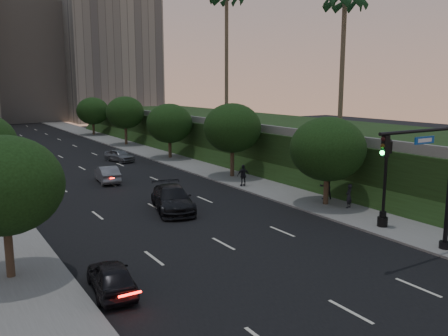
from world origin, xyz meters
TOP-DOWN VIEW (x-y plane):
  - ground at (0.00, 0.00)m, footprint 160.00×160.00m
  - road_surface at (0.00, 30.00)m, footprint 16.00×140.00m
  - sidewalk_right at (10.25, 30.00)m, footprint 4.50×140.00m
  - embankment at (22.00, 28.00)m, footprint 18.00×90.00m
  - parapet_wall at (13.50, 28.00)m, footprint 0.35×90.00m
  - office_block_mid at (6.00, 102.00)m, footprint 22.00×18.00m
  - office_block_right at (24.00, 96.00)m, footprint 20.00×22.00m
  - tree_right_a at (10.30, 8.00)m, footprint 5.20×5.20m
  - tree_right_b at (10.30, 20.00)m, footprint 5.20×5.20m
  - tree_right_c at (10.30, 33.00)m, footprint 5.20×5.20m
  - tree_right_d at (10.30, 47.00)m, footprint 5.20×5.20m
  - tree_right_e at (10.30, 62.00)m, footprint 5.20×5.20m
  - tree_left_a at (-10.30, 6.00)m, footprint 5.00×5.00m
  - traffic_signal_mast at (7.93, -1.89)m, footprint 5.68×0.56m
  - street_lamp at (9.40, 2.36)m, footprint 0.64×0.64m
  - sedan_near_left at (-7.00, 2.40)m, footprint 2.06×4.08m
  - sedan_mid_left at (-0.03, 23.98)m, footprint 2.06×4.56m
  - sedan_far_left at (-5.62, 47.43)m, footprint 3.93×5.61m
  - sedan_near_right at (0.66, 12.51)m, footprint 3.71×6.09m
  - sedan_far_right at (4.68, 34.07)m, footprint 2.64×4.36m
  - pedestrian_a at (10.85, 6.41)m, footprint 0.70×0.58m
  - pedestrian_b at (11.31, 9.08)m, footprint 1.11×0.99m
  - pedestrian_c at (8.75, 15.93)m, footprint 1.11×0.67m

SIDE VIEW (x-z plane):
  - ground at x=0.00m, z-range 0.00..0.00m
  - road_surface at x=0.00m, z-range 0.00..0.02m
  - sidewalk_right at x=10.25m, z-range 0.00..0.15m
  - sedan_near_left at x=-7.00m, z-range 0.00..1.33m
  - sedan_far_right at x=4.68m, z-range 0.00..1.39m
  - sedan_far_left at x=-5.62m, z-range 0.00..1.42m
  - sedan_mid_left at x=-0.03m, z-range 0.00..1.45m
  - sedan_near_right at x=0.66m, z-range 0.00..1.65m
  - pedestrian_a at x=10.85m, z-range 0.15..1.80m
  - pedestrian_c at x=8.75m, z-range 0.15..1.93m
  - pedestrian_b at x=11.31m, z-range 0.15..2.05m
  - embankment at x=22.00m, z-range 0.00..4.00m
  - street_lamp at x=9.40m, z-range -0.18..5.44m
  - traffic_signal_mast at x=7.93m, z-range 0.17..7.17m
  - tree_right_a at x=10.30m, z-range 0.90..7.14m
  - tree_right_c at x=10.30m, z-range 0.90..7.14m
  - tree_right_e at x=10.30m, z-range 0.90..7.14m
  - tree_left_a at x=-10.30m, z-range 1.04..7.38m
  - parapet_wall at x=13.50m, z-range 4.00..4.70m
  - tree_right_b at x=10.30m, z-range 1.15..7.88m
  - tree_right_d at x=10.30m, z-range 1.15..7.88m
  - office_block_mid at x=6.00m, z-range 0.00..26.00m
  - office_block_right at x=24.00m, z-range 0.00..36.00m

